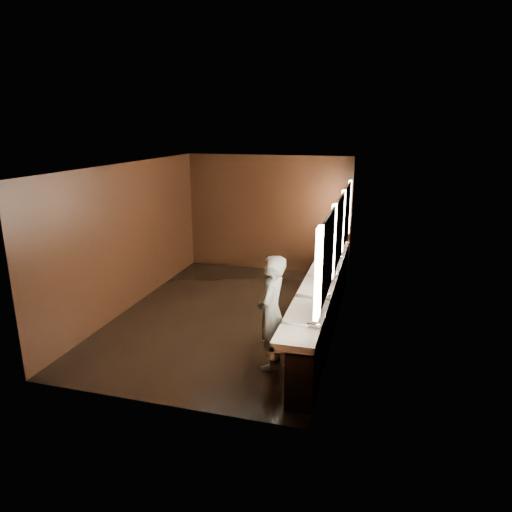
{
  "coord_description": "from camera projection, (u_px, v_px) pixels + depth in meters",
  "views": [
    {
      "loc": [
        2.63,
        -7.61,
        3.46
      ],
      "look_at": [
        0.53,
        0.0,
        1.2
      ],
      "focal_mm": 32.0,
      "sensor_mm": 36.0,
      "label": 1
    }
  ],
  "objects": [
    {
      "name": "floor",
      "position": [
        229.0,
        314.0,
        8.68
      ],
      "size": [
        6.0,
        6.0,
        0.0
      ],
      "primitive_type": "plane",
      "color": "black",
      "rests_on": "ground"
    },
    {
      "name": "wall_right",
      "position": [
        339.0,
        251.0,
        7.78
      ],
      "size": [
        0.02,
        6.0,
        2.8
      ],
      "primitive_type": "cube",
      "color": "black",
      "rests_on": "floor"
    },
    {
      "name": "sink_counter",
      "position": [
        324.0,
        299.0,
        8.08
      ],
      "size": [
        0.55,
        5.4,
        1.01
      ],
      "color": "black",
      "rests_on": "floor"
    },
    {
      "name": "ceiling",
      "position": [
        226.0,
        165.0,
        7.91
      ],
      "size": [
        4.0,
        6.0,
        0.02
      ],
      "primitive_type": "cube",
      "color": "#2D2D2B",
      "rests_on": "wall_back"
    },
    {
      "name": "wall_front",
      "position": [
        148.0,
        303.0,
        5.51
      ],
      "size": [
        4.0,
        0.02,
        2.8
      ],
      "primitive_type": "cube",
      "color": "black",
      "rests_on": "floor"
    },
    {
      "name": "person",
      "position": [
        272.0,
        313.0,
        6.6
      ],
      "size": [
        0.44,
        0.65,
        1.71
      ],
      "primitive_type": "imported",
      "rotation": [
        0.0,
        0.0,
        -1.63
      ],
      "color": "#8DC3D3",
      "rests_on": "floor"
    },
    {
      "name": "mirror_band",
      "position": [
        339.0,
        231.0,
        7.69
      ],
      "size": [
        0.06,
        5.03,
        1.15
      ],
      "color": "#FFE4C6",
      "rests_on": "wall_right"
    },
    {
      "name": "wall_left",
      "position": [
        130.0,
        236.0,
        8.8
      ],
      "size": [
        0.02,
        6.0,
        2.8
      ],
      "primitive_type": "cube",
      "color": "black",
      "rests_on": "floor"
    },
    {
      "name": "wall_back",
      "position": [
        268.0,
        214.0,
        11.07
      ],
      "size": [
        4.0,
        0.02,
        2.8
      ],
      "primitive_type": "cube",
      "color": "black",
      "rests_on": "floor"
    },
    {
      "name": "trash_bin",
      "position": [
        309.0,
        315.0,
        7.86
      ],
      "size": [
        0.51,
        0.51,
        0.63
      ],
      "primitive_type": "cylinder",
      "rotation": [
        0.0,
        0.0,
        0.32
      ],
      "color": "black",
      "rests_on": "floor"
    }
  ]
}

